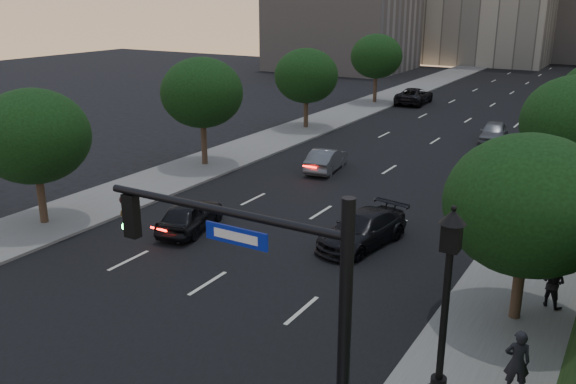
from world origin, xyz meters
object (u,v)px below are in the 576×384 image
Objects in this scene: traffic_signal_mast at (291,355)px; pedestrian_b at (553,283)px; sedan_mid_left at (326,160)px; pedestrian_a at (517,362)px; sedan_near_left at (190,215)px; pedestrian_c at (564,239)px; sedan_far_right at (494,132)px; street_lamp at (444,321)px; sedan_far_left at (414,96)px; sedan_near_right at (363,229)px.

traffic_signal_mast reaches higher than pedestrian_b.
sedan_mid_left is 22.28m from pedestrian_a.
sedan_near_left is (-11.91, 11.31, -2.95)m from traffic_signal_mast.
sedan_mid_left is at bearing -15.97° from pedestrian_b.
sedan_near_left is at bearing 9.89° from pedestrian_c.
sedan_far_right is at bearing -77.51° from pedestrian_c.
pedestrian_b is (15.21, 0.45, 0.28)m from sedan_near_left.
street_lamp reaches higher than pedestrian_a.
sedan_far_left is 1.27× the size of sedan_far_right.
pedestrian_a is 5.55m from pedestrian_b.
pedestrian_b is (1.65, 7.24, -1.63)m from street_lamp.
sedan_near_right is at bearing 103.30° from sedan_far_left.
sedan_far_right is (7.02, 12.76, 0.07)m from sedan_mid_left.
sedan_near_left is 2.49× the size of pedestrian_b.
pedestrian_b is (0.09, 5.55, -0.05)m from pedestrian_a.
traffic_signal_mast is at bearing 42.00° from pedestrian_a.
sedan_near_right is at bearing 108.21° from traffic_signal_mast.
pedestrian_b reaches higher than sedan_near_left.
pedestrian_b is at bearing -111.68° from pedestrian_a.
sedan_far_right is 30.67m from pedestrian_a.
sedan_mid_left is 2.46× the size of pedestrian_b.
sedan_far_right is 21.30m from pedestrian_c.
traffic_signal_mast is 4.08× the size of pedestrian_b.
sedan_far_right is (-4.14, 35.99, -2.91)m from traffic_signal_mast.
sedan_near_left is at bearing -114.34° from sedan_far_right.
pedestrian_b is 4.20m from pedestrian_c.
sedan_near_left reaches higher than sedan_mid_left.
traffic_signal_mast reaches higher than pedestrian_a.
sedan_far_right is (10.61, -13.08, -0.03)m from sedan_far_left.
sedan_far_left is 41.45m from pedestrian_b.
pedestrian_a is (17.95, -42.86, 0.27)m from sedan_far_left.
sedan_far_left is at bearing -87.99° from pedestrian_a.
traffic_signal_mast is at bearing 71.74° from pedestrian_c.
sedan_far_left is 37.62m from pedestrian_c.
sedan_far_left is (-16.40, 44.56, -1.84)m from street_lamp.
sedan_far_right is at bearing -120.32° from sedan_near_left.
sedan_near_right is at bearing -64.81° from pedestrian_a.
pedestrian_b is at bearing -3.81° from sedan_near_right.
sedan_near_right is at bearing -97.78° from sedan_far_right.
traffic_signal_mast is 25.95m from sedan_mid_left.
sedan_mid_left is 2.32× the size of pedestrian_a.
sedan_far_right is (0.36, 22.32, 0.05)m from sedan_near_right.
pedestrian_c reaches higher than pedestrian_b.
pedestrian_a reaches higher than sedan_near_left.
sedan_near_left is 15.95m from pedestrian_a.
sedan_mid_left is 26.09m from sedan_far_left.
pedestrian_a is (1.55, 1.69, -1.57)m from street_lamp.
sedan_near_right is (7.41, 2.37, -0.01)m from sedan_near_left.
sedan_far_left is (-3.59, 25.84, 0.09)m from sedan_mid_left.
sedan_far_left reaches higher than sedan_near_left.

